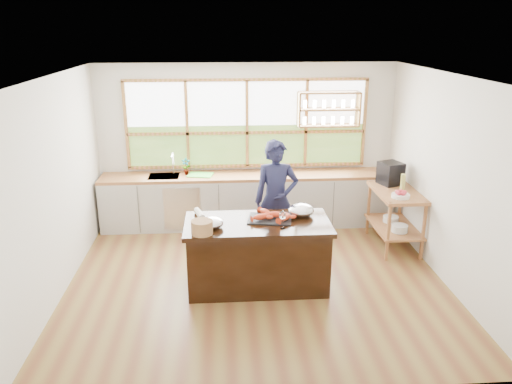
{
  "coord_description": "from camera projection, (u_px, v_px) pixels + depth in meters",
  "views": [
    {
      "loc": [
        -0.43,
        -6.06,
        3.28
      ],
      "look_at": [
        0.01,
        0.15,
        1.19
      ],
      "focal_mm": 35.0,
      "sensor_mm": 36.0,
      "label": 1
    }
  ],
  "objects": [
    {
      "name": "parchment_roll",
      "position": [
        199.0,
        214.0,
        6.49
      ],
      "size": [
        0.16,
        0.31,
        0.08
      ],
      "primitive_type": "cylinder",
      "rotation": [
        1.57,
        0.0,
        0.29
      ],
      "color": "white",
      "rests_on": "island"
    },
    {
      "name": "island",
      "position": [
        257.0,
        254.0,
        6.47
      ],
      "size": [
        1.85,
        0.9,
        0.9
      ],
      "color": "black",
      "rests_on": "ground_plane"
    },
    {
      "name": "cook",
      "position": [
        276.0,
        200.0,
        7.2
      ],
      "size": [
        0.64,
        0.43,
        1.75
      ],
      "primitive_type": "imported",
      "rotation": [
        0.0,
        0.0,
        0.01
      ],
      "color": "#181A38",
      "rests_on": "ground_plane"
    },
    {
      "name": "espresso_machine",
      "position": [
        391.0,
        173.0,
        7.78
      ],
      "size": [
        0.4,
        0.41,
        0.35
      ],
      "primitive_type": "cube",
      "rotation": [
        0.0,
        0.0,
        0.33
      ],
      "color": "black",
      "rests_on": "right_shelf_unit"
    },
    {
      "name": "ground_plane",
      "position": [
        256.0,
        278.0,
        6.8
      ],
      "size": [
        5.0,
        5.0,
        0.0
      ],
      "primitive_type": "plane",
      "color": "olive"
    },
    {
      "name": "room_shell",
      "position": [
        256.0,
        144.0,
        6.73
      ],
      "size": [
        5.02,
        4.52,
        2.71
      ],
      "color": "silver",
      "rests_on": "ground_plane"
    },
    {
      "name": "wicker_basket",
      "position": [
        202.0,
        227.0,
        5.95
      ],
      "size": [
        0.26,
        0.26,
        0.17
      ],
      "primitive_type": "cylinder",
      "color": "#9D7241",
      "rests_on": "island"
    },
    {
      "name": "wine_glass",
      "position": [
        283.0,
        216.0,
        6.09
      ],
      "size": [
        0.08,
        0.08,
        0.22
      ],
      "color": "silver",
      "rests_on": "island"
    },
    {
      "name": "back_counter",
      "position": [
        247.0,
        199.0,
        8.49
      ],
      "size": [
        4.9,
        0.63,
        0.9
      ],
      "color": "#B1ADA7",
      "rests_on": "ground_plane"
    },
    {
      "name": "lobster_pile",
      "position": [
        272.0,
        215.0,
        6.39
      ],
      "size": [
        0.52,
        0.44,
        0.08
      ],
      "color": "red",
      "rests_on": "slate_board"
    },
    {
      "name": "wine_bottle",
      "position": [
        403.0,
        183.0,
        7.4
      ],
      "size": [
        0.09,
        0.09,
        0.29
      ],
      "primitive_type": "cylinder",
      "rotation": [
        0.0,
        0.0,
        -0.22
      ],
      "color": "#A7AA4D",
      "rests_on": "right_shelf_unit"
    },
    {
      "name": "fruit_bowl",
      "position": [
        401.0,
        195.0,
        7.22
      ],
      "size": [
        0.26,
        0.26,
        0.11
      ],
      "color": "white",
      "rests_on": "right_shelf_unit"
    },
    {
      "name": "cutting_board",
      "position": [
        200.0,
        175.0,
        8.29
      ],
      "size": [
        0.45,
        0.38,
        0.01
      ],
      "primitive_type": "cube",
      "rotation": [
        0.0,
        0.0,
        -0.22
      ],
      "color": "#4CC739",
      "rests_on": "back_counter"
    },
    {
      "name": "mixing_bowl_left",
      "position": [
        212.0,
        223.0,
        6.15
      ],
      "size": [
        0.28,
        0.28,
        0.13
      ],
      "primitive_type": "ellipsoid",
      "color": "silver",
      "rests_on": "island"
    },
    {
      "name": "slate_board",
      "position": [
        270.0,
        219.0,
        6.4
      ],
      "size": [
        0.61,
        0.49,
        0.02
      ],
      "primitive_type": "cube",
      "rotation": [
        0.0,
        0.0,
        -0.17
      ],
      "color": "black",
      "rests_on": "island"
    },
    {
      "name": "mixing_bowl_right",
      "position": [
        301.0,
        210.0,
        6.53
      ],
      "size": [
        0.34,
        0.34,
        0.16
      ],
      "primitive_type": "ellipsoid",
      "color": "silver",
      "rests_on": "island"
    },
    {
      "name": "right_shelf_unit",
      "position": [
        395.0,
        210.0,
        7.59
      ],
      "size": [
        0.62,
        1.1,
        0.9
      ],
      "color": "olive",
      "rests_on": "ground_plane"
    },
    {
      "name": "potted_plant",
      "position": [
        186.0,
        166.0,
        8.29
      ],
      "size": [
        0.16,
        0.11,
        0.28
      ],
      "primitive_type": "imported",
      "rotation": [
        0.0,
        0.0,
        0.09
      ],
      "color": "slate",
      "rests_on": "back_counter"
    }
  ]
}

